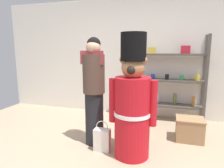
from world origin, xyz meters
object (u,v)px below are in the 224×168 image
(teddy_bear_guard, at_px, (132,105))
(display_crate, at_px, (189,129))
(shopping_bag, at_px, (102,139))
(person_shopper, at_px, (94,90))
(merchandise_shelf, at_px, (167,79))

(teddy_bear_guard, bearing_deg, display_crate, 41.75)
(shopping_bag, bearing_deg, person_shopper, 134.51)
(merchandise_shelf, distance_m, shopping_bag, 1.99)
(merchandise_shelf, relative_size, person_shopper, 1.06)
(merchandise_shelf, distance_m, teddy_bear_guard, 1.70)
(merchandise_shelf, xyz_separation_m, teddy_bear_guard, (-0.42, -1.64, -0.14))
(teddy_bear_guard, distance_m, person_shopper, 0.69)
(merchandise_shelf, relative_size, shopping_bag, 3.82)
(teddy_bear_guard, height_order, person_shopper, teddy_bear_guard)
(merchandise_shelf, height_order, person_shopper, merchandise_shelf)
(person_shopper, xyz_separation_m, display_crate, (1.47, 0.54, -0.69))
(shopping_bag, bearing_deg, teddy_bear_guard, -0.28)
(person_shopper, distance_m, shopping_bag, 0.76)
(merchandise_shelf, bearing_deg, teddy_bear_guard, -104.35)
(teddy_bear_guard, relative_size, display_crate, 3.83)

